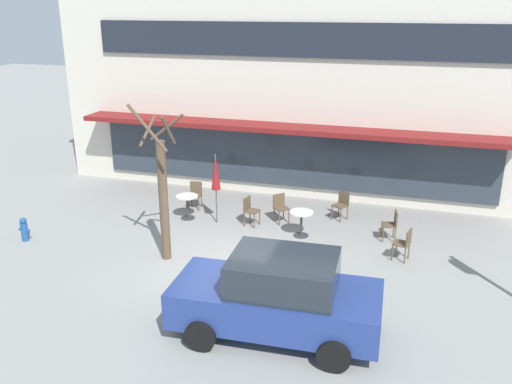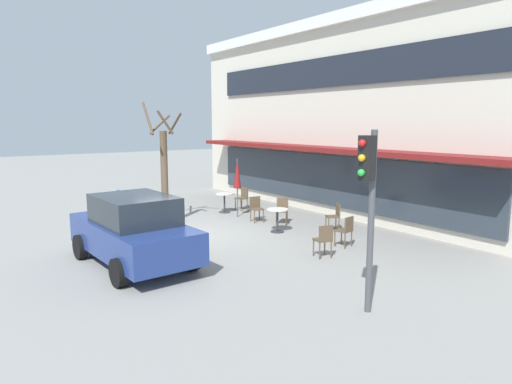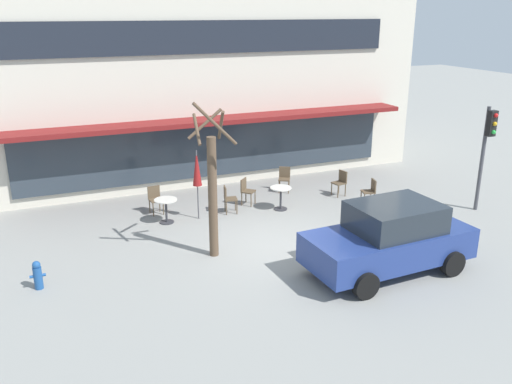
{
  "view_description": "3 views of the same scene",
  "coord_description": "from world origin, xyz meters",
  "px_view_note": "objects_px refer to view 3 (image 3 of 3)",
  "views": [
    {
      "loc": [
        4.19,
        -11.65,
        6.47
      ],
      "look_at": [
        -0.16,
        2.65,
        1.24
      ],
      "focal_mm": 38.0,
      "sensor_mm": 36.0,
      "label": 1
    },
    {
      "loc": [
        12.52,
        -6.26,
        3.54
      ],
      "look_at": [
        0.05,
        2.67,
        1.17
      ],
      "focal_mm": 32.0,
      "sensor_mm": 36.0,
      "label": 2
    },
    {
      "loc": [
        -6.0,
        -12.39,
        6.24
      ],
      "look_at": [
        0.2,
        2.37,
        0.83
      ],
      "focal_mm": 38.0,
      "sensor_mm": 36.0,
      "label": 3
    }
  ],
  "objects_px": {
    "cafe_chair_0": "(370,190)",
    "street_tree": "(212,189)",
    "cafe_table_streetside": "(166,207)",
    "cafe_chair_3": "(284,177)",
    "patio_umbrella_green_folded": "(197,169)",
    "traffic_light_pole": "(487,142)",
    "cafe_chair_2": "(340,181)",
    "parked_sedan": "(390,238)",
    "cafe_chair_4": "(155,198)",
    "cafe_table_near_wall": "(281,194)",
    "fire_hydrant": "(38,275)",
    "cafe_chair_1": "(246,190)",
    "cafe_chair_5": "(228,197)"
  },
  "relations": [
    {
      "from": "cafe_chair_1",
      "to": "street_tree",
      "type": "bearing_deg",
      "value": -124.13
    },
    {
      "from": "cafe_table_streetside",
      "to": "street_tree",
      "type": "height_order",
      "value": "street_tree"
    },
    {
      "from": "cafe_table_near_wall",
      "to": "cafe_chair_5",
      "type": "xyz_separation_m",
      "value": [
        -1.68,
        0.36,
        0.01
      ]
    },
    {
      "from": "cafe_table_streetside",
      "to": "traffic_light_pole",
      "type": "height_order",
      "value": "traffic_light_pole"
    },
    {
      "from": "cafe_chair_3",
      "to": "traffic_light_pole",
      "type": "relative_size",
      "value": 0.26
    },
    {
      "from": "cafe_chair_2",
      "to": "fire_hydrant",
      "type": "bearing_deg",
      "value": -162.93
    },
    {
      "from": "cafe_chair_2",
      "to": "parked_sedan",
      "type": "height_order",
      "value": "parked_sedan"
    },
    {
      "from": "cafe_chair_4",
      "to": "cafe_table_streetside",
      "type": "bearing_deg",
      "value": -82.68
    },
    {
      "from": "parked_sedan",
      "to": "cafe_table_streetside",
      "type": "bearing_deg",
      "value": 129.24
    },
    {
      "from": "cafe_table_near_wall",
      "to": "cafe_chair_0",
      "type": "relative_size",
      "value": 0.85
    },
    {
      "from": "cafe_table_streetside",
      "to": "fire_hydrant",
      "type": "relative_size",
      "value": 1.08
    },
    {
      "from": "cafe_chair_3",
      "to": "fire_hydrant",
      "type": "relative_size",
      "value": 1.26
    },
    {
      "from": "cafe_chair_1",
      "to": "traffic_light_pole",
      "type": "relative_size",
      "value": 0.26
    },
    {
      "from": "cafe_table_near_wall",
      "to": "cafe_chair_3",
      "type": "xyz_separation_m",
      "value": [
        0.93,
        1.66,
        0.01
      ]
    },
    {
      "from": "street_tree",
      "to": "fire_hydrant",
      "type": "bearing_deg",
      "value": -178.09
    },
    {
      "from": "patio_umbrella_green_folded",
      "to": "cafe_table_near_wall",
      "type": "bearing_deg",
      "value": -5.22
    },
    {
      "from": "cafe_table_near_wall",
      "to": "fire_hydrant",
      "type": "height_order",
      "value": "cafe_table_near_wall"
    },
    {
      "from": "cafe_chair_1",
      "to": "traffic_light_pole",
      "type": "height_order",
      "value": "traffic_light_pole"
    },
    {
      "from": "patio_umbrella_green_folded",
      "to": "cafe_chair_2",
      "type": "xyz_separation_m",
      "value": [
        5.27,
        0.22,
        -1.1
      ]
    },
    {
      "from": "cafe_table_near_wall",
      "to": "cafe_table_streetside",
      "type": "distance_m",
      "value": 3.75
    },
    {
      "from": "patio_umbrella_green_folded",
      "to": "cafe_chair_3",
      "type": "height_order",
      "value": "patio_umbrella_green_folded"
    },
    {
      "from": "patio_umbrella_green_folded",
      "to": "cafe_table_streetside",
      "type": "bearing_deg",
      "value": 177.1
    },
    {
      "from": "traffic_light_pole",
      "to": "parked_sedan",
      "type": "bearing_deg",
      "value": -155.41
    },
    {
      "from": "parked_sedan",
      "to": "street_tree",
      "type": "bearing_deg",
      "value": 145.83
    },
    {
      "from": "cafe_chair_4",
      "to": "parked_sedan",
      "type": "relative_size",
      "value": 0.21
    },
    {
      "from": "patio_umbrella_green_folded",
      "to": "cafe_chair_3",
      "type": "xyz_separation_m",
      "value": [
        3.66,
        1.41,
        -1.1
      ]
    },
    {
      "from": "patio_umbrella_green_folded",
      "to": "cafe_chair_2",
      "type": "distance_m",
      "value": 5.39
    },
    {
      "from": "cafe_table_near_wall",
      "to": "cafe_chair_4",
      "type": "height_order",
      "value": "cafe_chair_4"
    },
    {
      "from": "patio_umbrella_green_folded",
      "to": "traffic_light_pole",
      "type": "relative_size",
      "value": 0.65
    },
    {
      "from": "cafe_chair_3",
      "to": "cafe_chair_4",
      "type": "distance_m",
      "value": 4.8
    },
    {
      "from": "cafe_chair_0",
      "to": "cafe_chair_3",
      "type": "bearing_deg",
      "value": 129.59
    },
    {
      "from": "patio_umbrella_green_folded",
      "to": "cafe_chair_4",
      "type": "bearing_deg",
      "value": 138.6
    },
    {
      "from": "street_tree",
      "to": "fire_hydrant",
      "type": "relative_size",
      "value": 5.96
    },
    {
      "from": "cafe_chair_3",
      "to": "fire_hydrant",
      "type": "bearing_deg",
      "value": -153.13
    },
    {
      "from": "parked_sedan",
      "to": "cafe_chair_2",
      "type": "bearing_deg",
      "value": 70.58
    },
    {
      "from": "cafe_table_streetside",
      "to": "cafe_chair_3",
      "type": "distance_m",
      "value": 4.86
    },
    {
      "from": "cafe_table_near_wall",
      "to": "cafe_chair_5",
      "type": "bearing_deg",
      "value": 167.94
    },
    {
      "from": "cafe_chair_3",
      "to": "fire_hydrant",
      "type": "height_order",
      "value": "cafe_chair_3"
    },
    {
      "from": "cafe_table_streetside",
      "to": "cafe_chair_4",
      "type": "height_order",
      "value": "cafe_chair_4"
    },
    {
      "from": "cafe_chair_2",
      "to": "street_tree",
      "type": "relative_size",
      "value": 0.21
    },
    {
      "from": "street_tree",
      "to": "cafe_chair_3",
      "type": "bearing_deg",
      "value": 45.51
    },
    {
      "from": "cafe_table_near_wall",
      "to": "cafe_chair_4",
      "type": "distance_m",
      "value": 4.05
    },
    {
      "from": "cafe_chair_2",
      "to": "cafe_chair_5",
      "type": "height_order",
      "value": "same"
    },
    {
      "from": "cafe_chair_0",
      "to": "cafe_chair_2",
      "type": "distance_m",
      "value": 1.3
    },
    {
      "from": "cafe_table_near_wall",
      "to": "patio_umbrella_green_folded",
      "type": "xyz_separation_m",
      "value": [
        -2.73,
        0.25,
        1.11
      ]
    },
    {
      "from": "cafe_chair_3",
      "to": "street_tree",
      "type": "height_order",
      "value": "street_tree"
    },
    {
      "from": "cafe_chair_4",
      "to": "traffic_light_pole",
      "type": "height_order",
      "value": "traffic_light_pole"
    },
    {
      "from": "cafe_table_streetside",
      "to": "street_tree",
      "type": "xyz_separation_m",
      "value": [
        0.6,
        -2.78,
        1.36
      ]
    },
    {
      "from": "cafe_chair_0",
      "to": "street_tree",
      "type": "distance_m",
      "value": 6.45
    },
    {
      "from": "parked_sedan",
      "to": "street_tree",
      "type": "height_order",
      "value": "street_tree"
    }
  ]
}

